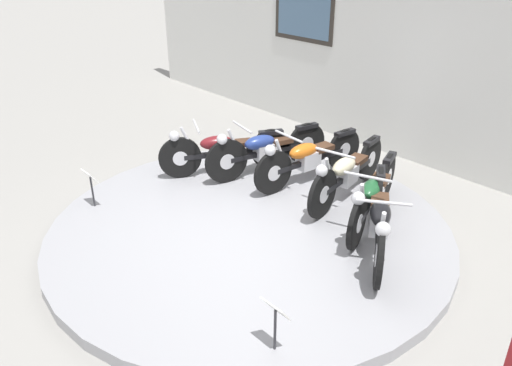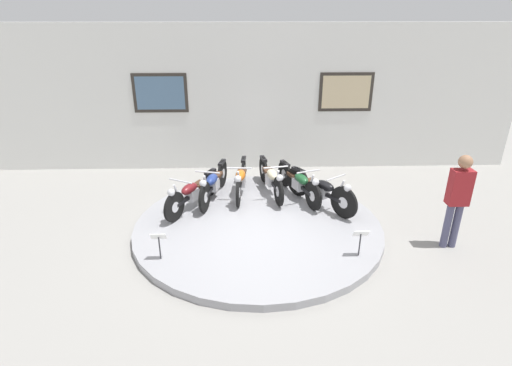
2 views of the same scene
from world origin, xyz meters
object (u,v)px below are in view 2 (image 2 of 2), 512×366
at_px(motorcycle_orange, 241,178).
at_px(info_placard_front_left, 159,240).
at_px(motorcycle_maroon, 192,192).
at_px(motorcycle_cream, 271,178).
at_px(info_placard_front_centre, 361,237).
at_px(motorcycle_blue, 213,183).
at_px(visitor_standing, 458,196).
at_px(motorcycle_black, 321,189).
at_px(motorcycle_green, 299,182).

height_order(motorcycle_orange, info_placard_front_left, motorcycle_orange).
distance_m(motorcycle_maroon, motorcycle_cream, 1.84).
height_order(info_placard_front_left, info_placard_front_centre, same).
xyz_separation_m(motorcycle_blue, info_placard_front_centre, (2.63, -2.35, -0.02)).
bearing_deg(motorcycle_maroon, motorcycle_blue, 48.20).
xyz_separation_m(motorcycle_cream, visitor_standing, (3.14, -2.14, 0.49)).
xyz_separation_m(motorcycle_blue, motorcycle_orange, (0.61, 0.26, -0.01)).
xyz_separation_m(motorcycle_cream, info_placard_front_centre, (1.34, -2.61, -0.02)).
bearing_deg(info_placard_front_left, motorcycle_black, 31.92).
xyz_separation_m(motorcycle_green, info_placard_front_left, (-2.64, -2.35, -0.01)).
distance_m(motorcycle_blue, motorcycle_cream, 1.31).
relative_size(motorcycle_cream, motorcycle_black, 1.17).
xyz_separation_m(info_placard_front_left, info_placard_front_centre, (3.38, 0.00, 0.00)).
height_order(motorcycle_maroon, motorcycle_orange, motorcycle_orange).
bearing_deg(motorcycle_maroon, info_placard_front_left, -100.02).
xyz_separation_m(motorcycle_blue, motorcycle_cream, (1.29, 0.26, -0.00)).
xyz_separation_m(motorcycle_blue, visitor_standing, (4.43, -1.88, 0.49)).
relative_size(motorcycle_orange, motorcycle_black, 1.18).
xyz_separation_m(motorcycle_blue, motorcycle_green, (1.90, -0.00, -0.01)).
bearing_deg(motorcycle_cream, motorcycle_blue, -168.74).
xyz_separation_m(motorcycle_blue, motorcycle_black, (2.30, -0.45, 0.01)).
relative_size(info_placard_front_centre, visitor_standing, 0.29).
bearing_deg(info_placard_front_centre, motorcycle_blue, 138.26).
distance_m(motorcycle_maroon, info_placard_front_centre, 3.58).
relative_size(motorcycle_maroon, motorcycle_cream, 0.90).
distance_m(motorcycle_green, motorcycle_black, 0.61).
height_order(motorcycle_orange, visitor_standing, visitor_standing).
relative_size(motorcycle_black, visitor_standing, 0.94).
height_order(motorcycle_blue, info_placard_front_centre, motorcycle_blue).
height_order(motorcycle_maroon, info_placard_front_left, motorcycle_maroon).
xyz_separation_m(motorcycle_orange, motorcycle_black, (1.70, -0.71, 0.02)).
bearing_deg(motorcycle_orange, motorcycle_green, -11.18).
bearing_deg(motorcycle_orange, motorcycle_blue, -157.15).
relative_size(motorcycle_cream, info_placard_front_centre, 3.82).
distance_m(info_placard_front_left, visitor_standing, 5.22).
bearing_deg(info_placard_front_left, motorcycle_cream, 52.05).
xyz_separation_m(motorcycle_orange, motorcycle_cream, (0.68, 0.00, 0.01)).
bearing_deg(info_placard_front_left, motorcycle_orange, 62.62).
bearing_deg(info_placard_front_left, motorcycle_green, 41.67).
bearing_deg(motorcycle_green, info_placard_front_centre, -72.57).
height_order(motorcycle_blue, motorcycle_black, motorcycle_black).
bearing_deg(motorcycle_cream, motorcycle_maroon, -157.18).
relative_size(motorcycle_cream, info_placard_front_left, 3.82).
distance_m(motorcycle_green, info_placard_front_centre, 2.46).
bearing_deg(info_placard_front_left, motorcycle_maroon, 79.98).
distance_m(motorcycle_green, info_placard_front_left, 3.53).
relative_size(motorcycle_green, motorcycle_black, 1.11).
height_order(motorcycle_orange, motorcycle_cream, motorcycle_cream).
bearing_deg(motorcycle_blue, visitor_standing, -23.00).
relative_size(motorcycle_orange, info_placard_front_left, 3.84).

